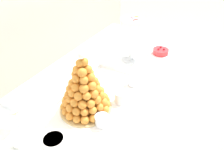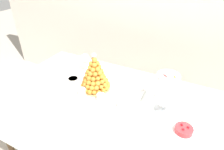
{
  "view_description": "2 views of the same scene",
  "coord_description": "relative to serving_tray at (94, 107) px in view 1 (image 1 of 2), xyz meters",
  "views": [
    {
      "loc": [
        -0.78,
        -0.38,
        1.46
      ],
      "look_at": [
        -0.04,
        0.01,
        0.91
      ],
      "focal_mm": 34.41,
      "sensor_mm": 36.0,
      "label": 1
    },
    {
      "loc": [
        0.49,
        -0.98,
        1.67
      ],
      "look_at": [
        -0.03,
        0.04,
        0.97
      ],
      "focal_mm": 31.6,
      "sensor_mm": 36.0,
      "label": 2
    }
  ],
  "objects": [
    {
      "name": "fruit_tart_plate",
      "position": [
        0.66,
        -0.11,
        0.01
      ],
      "size": [
        0.2,
        0.2,
        0.05
      ],
      "color": "white",
      "rests_on": "buffet_table"
    },
    {
      "name": "macaron_goblet",
      "position": [
        0.5,
        0.03,
        0.17
      ],
      "size": [
        0.14,
        0.14,
        0.29
      ],
      "color": "white",
      "rests_on": "buffet_table"
    },
    {
      "name": "serving_tray",
      "position": [
        0.0,
        0.0,
        0.0
      ],
      "size": [
        0.66,
        0.33,
        0.02
      ],
      "color": "white",
      "rests_on": "buffet_table"
    },
    {
      "name": "dessert_cup_mid_left",
      "position": [
        -0.08,
        -0.09,
        0.02
      ],
      "size": [
        0.06,
        0.06,
        0.05
      ],
      "color": "silver",
      "rests_on": "serving_tray"
    },
    {
      "name": "buffet_table",
      "position": [
        0.16,
        -0.04,
        -0.09
      ],
      "size": [
        1.74,
        0.97,
        0.78
      ],
      "color": "brown",
      "rests_on": "ground_plane"
    },
    {
      "name": "creme_brulee_ramekin",
      "position": [
        -0.24,
        0.03,
        0.02
      ],
      "size": [
        0.09,
        0.09,
        0.02
      ],
      "color": "white",
      "rests_on": "serving_tray"
    },
    {
      "name": "dessert_cup_mid_right",
      "position": [
        0.24,
        -0.09,
        0.03
      ],
      "size": [
        0.05,
        0.05,
        0.05
      ],
      "color": "silver",
      "rests_on": "serving_tray"
    },
    {
      "name": "wine_glass",
      "position": [
        -0.25,
        0.22,
        0.11
      ],
      "size": [
        0.08,
        0.08,
        0.17
      ],
      "color": "silver",
      "rests_on": "buffet_table"
    },
    {
      "name": "dessert_cup_centre",
      "position": [
        0.09,
        -0.09,
        0.03
      ],
      "size": [
        0.06,
        0.06,
        0.06
      ],
      "color": "silver",
      "rests_on": "serving_tray"
    },
    {
      "name": "croquembouche",
      "position": [
        -0.03,
        0.03,
        0.12
      ],
      "size": [
        0.24,
        0.24,
        0.3
      ],
      "color": "tan",
      "rests_on": "serving_tray"
    }
  ]
}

